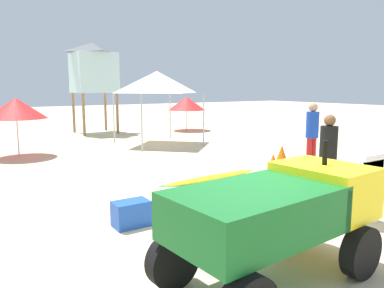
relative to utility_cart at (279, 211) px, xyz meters
The scene contains 13 objects.
ground 1.28m from the utility_cart, 60.58° to the left, with size 80.00×80.00×0.00m, color beige.
utility_cart is the anchor object (origin of this frame).
stacked_plastic_chairs 2.49m from the utility_cart, 12.37° to the left, with size 0.48×0.48×1.11m.
surfboard_pile 3.43m from the utility_cart, 64.28° to the left, with size 2.66×0.73×0.40m.
lifeguard_near_center 3.37m from the utility_cart, 28.97° to the left, with size 0.32×0.32×1.63m.
lifeguard_near_right 6.01m from the utility_cart, 36.43° to the left, with size 0.32×0.32×1.74m.
popup_canopy 10.42m from the utility_cart, 69.69° to the left, with size 2.52×2.52×2.71m.
lifeguard_tower 14.83m from the utility_cart, 79.04° to the left, with size 1.98×1.98×4.13m.
beach_umbrella_left 14.74m from the utility_cart, 61.87° to the left, with size 1.86×1.86×1.66m.
beach_umbrella_far 9.81m from the utility_cart, 97.24° to the left, with size 1.81×1.81×1.82m.
traffic_cone_near 4.78m from the utility_cart, 45.75° to the left, with size 0.42×0.42×0.60m, color orange.
traffic_cone_far 6.88m from the utility_cart, 43.48° to the left, with size 0.34×0.34×0.49m, color orange.
cooler_box 2.56m from the utility_cart, 106.85° to the left, with size 0.54×0.35×0.40m, color blue.
Camera 1 is at (-3.46, -3.70, 2.13)m, focal length 35.26 mm.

